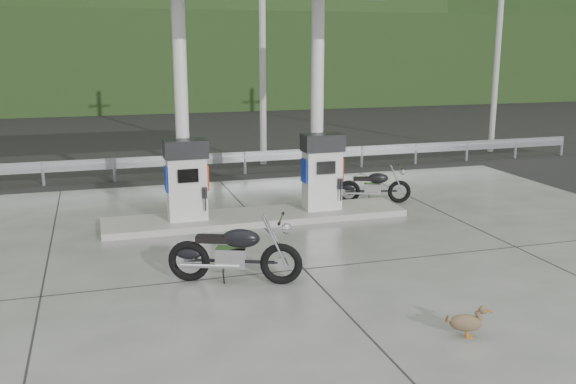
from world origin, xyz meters
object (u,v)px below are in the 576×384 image
object	(u,v)px
duck	(466,323)
gas_pump_right	(322,172)
gas_pump_left	(187,180)
motorcycle_right	(374,187)
motorcycle_left	(235,254)

from	to	relation	value
duck	gas_pump_right	bearing A→B (deg)	108.64
gas_pump_left	motorcycle_right	distance (m)	5.01
gas_pump_right	motorcycle_left	size ratio (longest dim) A/B	0.83
gas_pump_left	duck	bearing A→B (deg)	-66.92
gas_pump_right	duck	size ratio (longest dim) A/B	3.21
motorcycle_right	duck	xyz separation A→B (m)	(-2.02, -7.55, -0.22)
motorcycle_left	motorcycle_right	world-z (taller)	motorcycle_left
gas_pump_right	motorcycle_left	bearing A→B (deg)	-127.98
gas_pump_right	motorcycle_right	distance (m)	1.98
motorcycle_right	motorcycle_left	bearing A→B (deg)	-117.85
gas_pump_right	motorcycle_left	xyz separation A→B (m)	(-2.94, -3.77, -0.54)
gas_pump_right	duck	bearing A→B (deg)	-92.64
gas_pump_left	duck	xyz separation A→B (m)	(2.89, -6.78, -0.85)
gas_pump_right	duck	xyz separation A→B (m)	(-0.31, -6.78, -0.85)
gas_pump_left	duck	distance (m)	7.42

